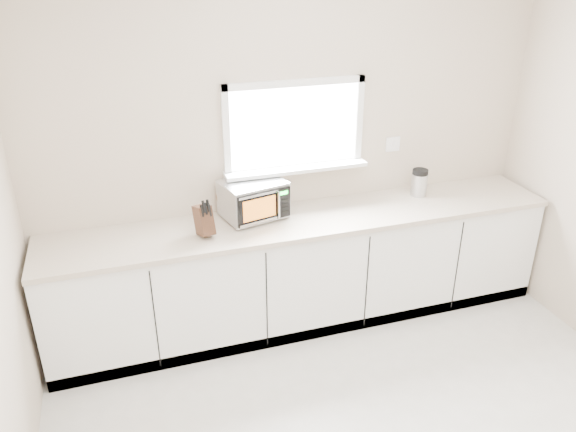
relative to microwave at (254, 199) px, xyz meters
name	(u,v)px	position (x,y,z in m)	size (l,w,h in m)	color
back_wall	(294,149)	(0.37, 0.18, 0.29)	(4.00, 0.17, 2.70)	#C2AE9A
cabinets	(305,271)	(0.37, -0.12, -0.63)	(3.92, 0.60, 0.88)	white
countertop	(306,220)	(0.37, -0.13, -0.17)	(3.92, 0.64, 0.04)	beige
microwave	(254,199)	(0.00, 0.00, 0.00)	(0.51, 0.44, 0.29)	black
knife_block	(204,220)	(-0.41, -0.19, -0.03)	(0.14, 0.22, 0.29)	#462819
cutting_board	(236,194)	(-0.11, 0.12, 0.00)	(0.30, 0.30, 0.02)	olive
coffee_grinder	(419,182)	(1.39, -0.01, -0.04)	(0.16, 0.16, 0.23)	#B7BABF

